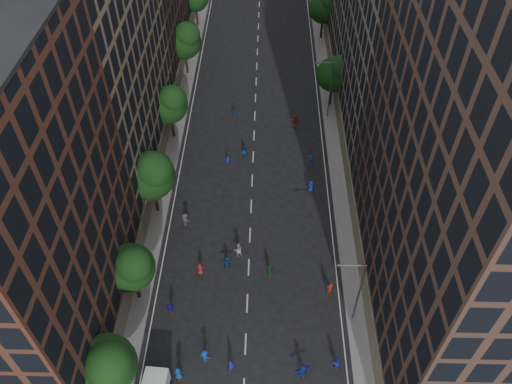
% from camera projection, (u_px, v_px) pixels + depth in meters
% --- Properties ---
extents(ground, '(240.00, 240.00, 0.00)m').
position_uv_depth(ground, '(254.00, 138.00, 69.65)').
color(ground, black).
rests_on(ground, ground).
extents(sidewalk_left, '(4.00, 105.00, 0.15)m').
position_uv_depth(sidewalk_left, '(176.00, 104.00, 75.01)').
color(sidewalk_left, slate).
rests_on(sidewalk_left, ground).
extents(sidewalk_right, '(4.00, 105.00, 0.15)m').
position_uv_depth(sidewalk_right, '(335.00, 106.00, 74.62)').
color(sidewalk_right, slate).
rests_on(sidewalk_right, ground).
extents(bldg_left_a, '(14.00, 22.00, 30.00)m').
position_uv_depth(bldg_left_a, '(1.00, 224.00, 39.02)').
color(bldg_left_a, '#512C1F').
rests_on(bldg_left_a, ground).
extents(bldg_left_b, '(14.00, 26.00, 34.00)m').
position_uv_depth(bldg_left_b, '(78.00, 44.00, 54.26)').
color(bldg_left_b, '#7F6A53').
rests_on(bldg_left_b, ground).
extents(bldg_right_a, '(14.00, 30.00, 36.00)m').
position_uv_depth(bldg_right_a, '(487.00, 169.00, 39.04)').
color(bldg_right_a, '#493227').
rests_on(bldg_right_a, ground).
extents(bldg_right_b, '(14.00, 28.00, 33.00)m').
position_uv_depth(bldg_right_b, '(411.00, 13.00, 60.27)').
color(bldg_right_b, '#6C6459').
rests_on(bldg_right_b, ground).
extents(tree_left_0, '(5.20, 5.20, 8.83)m').
position_uv_depth(tree_left_0, '(107.00, 365.00, 40.42)').
color(tree_left_0, black).
rests_on(tree_left_0, ground).
extents(tree_left_1, '(4.80, 4.80, 8.21)m').
position_uv_depth(tree_left_1, '(132.00, 267.00, 47.67)').
color(tree_left_1, black).
rests_on(tree_left_1, ground).
extents(tree_left_2, '(5.60, 5.60, 9.45)m').
position_uv_depth(tree_left_2, '(152.00, 174.00, 55.41)').
color(tree_left_2, black).
rests_on(tree_left_2, ground).
extents(tree_left_3, '(5.00, 5.00, 8.58)m').
position_uv_depth(tree_left_3, '(170.00, 103.00, 65.55)').
color(tree_left_3, black).
rests_on(tree_left_3, ground).
extents(tree_left_4, '(5.40, 5.40, 9.08)m').
position_uv_depth(tree_left_4, '(185.00, 40.00, 76.46)').
color(tree_left_4, black).
rests_on(tree_left_4, ground).
extents(tree_right_a, '(5.00, 5.00, 8.39)m').
position_uv_depth(tree_right_a, '(335.00, 73.00, 70.88)').
color(tree_right_a, black).
rests_on(tree_right_a, ground).
extents(tree_right_b, '(5.20, 5.20, 8.83)m').
position_uv_depth(tree_right_b, '(325.00, 6.00, 84.55)').
color(tree_right_b, black).
rests_on(tree_right_b, ground).
extents(streetlamp_near, '(2.64, 0.22, 9.06)m').
position_uv_depth(streetlamp_near, '(357.00, 290.00, 46.31)').
color(streetlamp_near, '#595B60').
rests_on(streetlamp_near, ground).
extents(streetlamp_far, '(2.64, 0.22, 9.06)m').
position_uv_depth(streetlamp_far, '(329.00, 87.00, 69.25)').
color(streetlamp_far, '#595B60').
rests_on(streetlamp_far, ground).
extents(skater_0, '(0.88, 0.62, 1.70)m').
position_uv_depth(skater_0, '(178.00, 373.00, 45.19)').
color(skater_0, navy).
rests_on(skater_0, ground).
extents(skater_1, '(0.70, 0.57, 1.67)m').
position_uv_depth(skater_1, '(231.00, 366.00, 45.69)').
color(skater_1, '#1721BD').
rests_on(skater_1, ground).
extents(skater_2, '(0.80, 0.64, 1.60)m').
position_uv_depth(skater_2, '(337.00, 363.00, 45.94)').
color(skater_2, '#1734BB').
rests_on(skater_2, ground).
extents(skater_3, '(1.22, 0.88, 1.70)m').
position_uv_depth(skater_3, '(205.00, 357.00, 46.32)').
color(skater_3, '#133F9E').
rests_on(skater_3, ground).
extents(skater_4, '(0.95, 0.55, 1.52)m').
position_uv_depth(skater_4, '(170.00, 308.00, 50.00)').
color(skater_4, '#161AB5').
rests_on(skater_4, ground).
extents(skater_5, '(1.70, 1.15, 1.76)m').
position_uv_depth(skater_5, '(303.00, 371.00, 45.33)').
color(skater_5, '#1632B6').
rests_on(skater_5, ground).
extents(skater_6, '(0.78, 0.53, 1.54)m').
position_uv_depth(skater_6, '(200.00, 269.00, 53.24)').
color(skater_6, '#A6251B').
rests_on(skater_6, ground).
extents(skater_7, '(0.79, 0.62, 1.92)m').
position_uv_depth(skater_7, '(330.00, 289.00, 51.33)').
color(skater_7, maroon).
rests_on(skater_7, ground).
extents(skater_8, '(1.05, 0.88, 1.92)m').
position_uv_depth(skater_8, '(238.00, 250.00, 54.78)').
color(skater_8, '#B4B5B1').
rests_on(skater_8, ground).
extents(skater_9, '(1.34, 0.97, 1.87)m').
position_uv_depth(skater_9, '(185.00, 220.00, 57.85)').
color(skater_9, '#403F45').
rests_on(skater_9, ground).
extents(skater_10, '(1.10, 0.59, 1.78)m').
position_uv_depth(skater_10, '(270.00, 271.00, 52.94)').
color(skater_10, '#1C5D2E').
rests_on(skater_10, ground).
extents(skater_11, '(1.52, 0.55, 1.61)m').
position_uv_depth(skater_11, '(227.00, 262.00, 53.82)').
color(skater_11, '#124697').
rests_on(skater_11, ground).
extents(skater_12, '(0.89, 0.63, 1.72)m').
position_uv_depth(skater_12, '(311.00, 187.00, 61.74)').
color(skater_12, navy).
rests_on(skater_12, ground).
extents(skater_13, '(0.72, 0.61, 1.69)m').
position_uv_depth(skater_13, '(228.00, 162.00, 64.97)').
color(skater_13, '#1531AB').
rests_on(skater_13, ground).
extents(skater_14, '(1.14, 1.03, 1.93)m').
position_uv_depth(skater_14, '(244.00, 152.00, 66.13)').
color(skater_14, '#12399A').
rests_on(skater_14, ground).
extents(skater_15, '(1.06, 0.70, 1.53)m').
position_uv_depth(skater_15, '(310.00, 160.00, 65.24)').
color(skater_15, '#12359A').
rests_on(skater_15, ground).
extents(skater_16, '(1.02, 0.56, 1.65)m').
position_uv_depth(skater_16, '(235.00, 114.00, 72.06)').
color(skater_16, '#124698').
rests_on(skater_16, ground).
extents(skater_17, '(1.59, 0.54, 1.70)m').
position_uv_depth(skater_17, '(295.00, 121.00, 70.87)').
color(skater_17, maroon).
rests_on(skater_17, ground).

